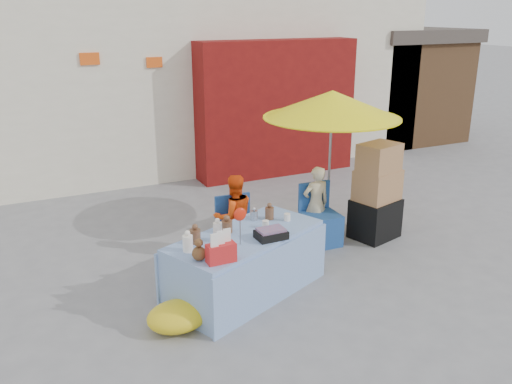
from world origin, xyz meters
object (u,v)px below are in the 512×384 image
chair_left (238,242)px  chair_right (320,227)px  vendor_beige (316,204)px  market_table (245,263)px  vendor_orange (234,217)px  umbrella (332,105)px  box_stack (377,195)px

chair_left → chair_right: size_ratio=1.00×
chair_left → vendor_beige: 1.29m
market_table → vendor_beige: 1.80m
chair_left → vendor_beige: size_ratio=0.78×
vendor_beige → vendor_orange: bearing=2.8°
market_table → chair_right: market_table is taller
umbrella → market_table: bearing=-149.0°
market_table → chair_left: (0.27, 0.81, -0.12)m
market_table → chair_right: (1.52, 0.81, -0.12)m
vendor_beige → box_stack: box_stack is taller
chair_left → vendor_beige: vendor_beige is taller
vendor_beige → umbrella: (0.30, 0.15, 1.35)m
chair_left → box_stack: size_ratio=0.61×
market_table → box_stack: bearing=-7.1°
market_table → umbrella: (1.82, 1.10, 1.52)m
box_stack → chair_right: bearing=170.1°
market_table → umbrella: umbrella is taller
market_table → vendor_orange: (0.27, 0.95, 0.19)m
chair_right → vendor_orange: 1.30m
market_table → chair_right: size_ratio=2.47×
chair_right → vendor_beige: size_ratio=0.78×
market_table → chair_left: size_ratio=2.47×
market_table → vendor_orange: market_table is taller
market_table → box_stack: 2.46m
chair_right → vendor_beige: bearing=93.2°
vendor_beige → market_table: bearing=34.7°
chair_right → umbrella: umbrella is taller
chair_right → box_stack: bearing=-7.0°
chair_right → box_stack: size_ratio=0.61×
chair_right → box_stack: (0.83, -0.14, 0.39)m
chair_right → umbrella: 1.69m
market_table → chair_left: market_table is taller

